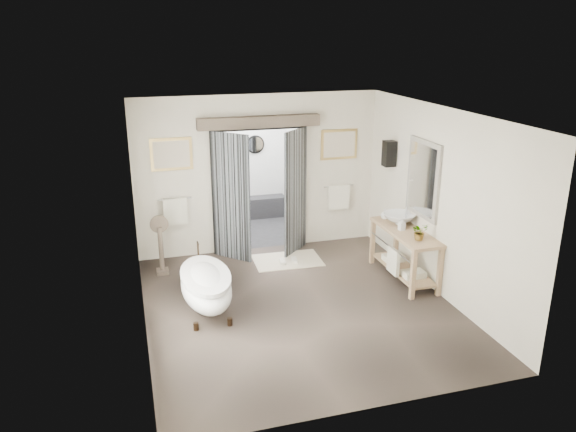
{
  "coord_description": "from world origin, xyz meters",
  "views": [
    {
      "loc": [
        -2.3,
        -7.23,
        3.98
      ],
      "look_at": [
        0.0,
        0.6,
        1.25
      ],
      "focal_mm": 35.0,
      "sensor_mm": 36.0,
      "label": 1
    }
  ],
  "objects_px": {
    "rug": "(287,260)",
    "basin": "(399,219)",
    "clawfoot_tub": "(206,286)",
    "vanity": "(403,250)"
  },
  "relations": [
    {
      "from": "vanity",
      "to": "clawfoot_tub",
      "type": "bearing_deg",
      "value": -177.13
    },
    {
      "from": "clawfoot_tub",
      "to": "basin",
      "type": "bearing_deg",
      "value": 8.43
    },
    {
      "from": "vanity",
      "to": "rug",
      "type": "xyz_separation_m",
      "value": [
        -1.63,
        1.27,
        -0.5
      ]
    },
    {
      "from": "basin",
      "to": "rug",
      "type": "bearing_deg",
      "value": 169.47
    },
    {
      "from": "clawfoot_tub",
      "to": "basin",
      "type": "relative_size",
      "value": 2.96
    },
    {
      "from": "clawfoot_tub",
      "to": "basin",
      "type": "xyz_separation_m",
      "value": [
        3.36,
        0.5,
        0.56
      ]
    },
    {
      "from": "rug",
      "to": "basin",
      "type": "relative_size",
      "value": 2.2
    },
    {
      "from": "vanity",
      "to": "rug",
      "type": "height_order",
      "value": "vanity"
    },
    {
      "from": "clawfoot_tub",
      "to": "rug",
      "type": "distance_m",
      "value": 2.23
    },
    {
      "from": "clawfoot_tub",
      "to": "rug",
      "type": "bearing_deg",
      "value": 40.61
    }
  ]
}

